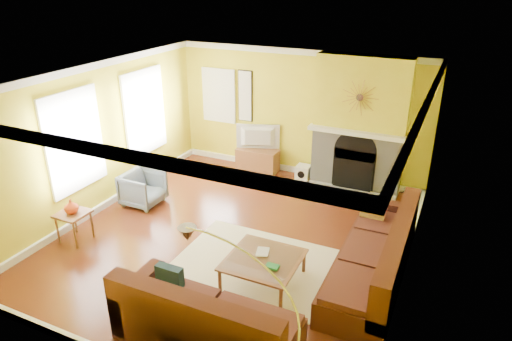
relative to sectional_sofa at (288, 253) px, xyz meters
The scene contains 27 objects.
floor 1.49m from the sectional_sofa, 149.46° to the left, with size 5.50×6.00×0.02m, color maroon.
ceiling 2.67m from the sectional_sofa, 149.46° to the left, with size 5.50×6.00×0.02m, color white.
wall_back 4.03m from the sectional_sofa, 108.14° to the left, with size 5.50×0.02×2.70m, color yellow.
wall_front 2.75m from the sectional_sofa, 118.11° to the right, with size 5.50×0.02×2.70m, color yellow.
wall_left 4.15m from the sectional_sofa, 169.73° to the left, with size 0.02×6.00×2.70m, color yellow.
wall_right 1.92m from the sectional_sofa, 25.13° to the left, with size 0.02×6.00×2.70m, color yellow.
baseboard 1.47m from the sectional_sofa, 149.46° to the left, with size 5.50×6.00×0.12m, color white, non-canonical shape.
crown_molding 2.61m from the sectional_sofa, 149.46° to the left, with size 5.50×6.00×0.12m, color white, non-canonical shape.
window_left_near 4.55m from the sectional_sofa, 152.86° to the left, with size 0.06×1.22×1.72m, color white.
window_left_far 4.08m from the sectional_sofa, behind, with size 0.06×1.22×1.72m, color white.
window_back 4.95m from the sectional_sofa, 130.31° to the left, with size 0.82×0.06×1.22m, color white.
wall_art 4.59m from the sectional_sofa, 123.82° to the left, with size 0.34×0.04×1.14m, color white.
fireplace 3.64m from the sectional_sofa, 87.93° to the left, with size 1.80×0.40×2.70m, color #989690, non-canonical shape.
mantel 3.38m from the sectional_sofa, 87.78° to the left, with size 1.92×0.22×0.08m, color white.
hearth 3.00m from the sectional_sofa, 87.55° to the left, with size 1.80×0.70×0.06m, color #989690.
sunburst 3.62m from the sectional_sofa, 87.78° to the left, with size 0.70×0.04×0.70m, color olive, non-canonical shape.
rug 0.74m from the sectional_sofa, 165.50° to the left, with size 2.40×1.80×0.02m, color beige.
sectional_sofa is the anchor object (origin of this frame).
coffee_table 0.43m from the sectional_sofa, 147.43° to the right, with size 1.01×1.01×0.40m, color white, non-canonical shape.
media_console 4.00m from the sectional_sofa, 120.85° to the left, with size 0.92×0.41×0.51m, color brown.
tv 4.01m from the sectional_sofa, 120.85° to the left, with size 0.95×0.13×0.55m, color black.
subwoofer 3.60m from the sectional_sofa, 105.73° to the left, with size 0.29×0.29×0.29m, color white.
armchair 3.52m from the sectional_sofa, 162.65° to the left, with size 0.69×0.71×0.64m, color slate.
side_table 3.61m from the sectional_sofa, behind, with size 0.47×0.47×0.52m, color brown, non-canonical shape.
vase 3.61m from the sectional_sofa, behind, with size 0.23×0.23×0.24m, color #E2451A.
book 0.46m from the sectional_sofa, 168.85° to the right, with size 0.18×0.24×0.02m, color white.
arc_lamp 2.17m from the sectional_sofa, 79.88° to the right, with size 1.25×0.36×1.93m, color silver, non-canonical shape.
Camera 1 is at (3.10, -5.86, 4.12)m, focal length 32.00 mm.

